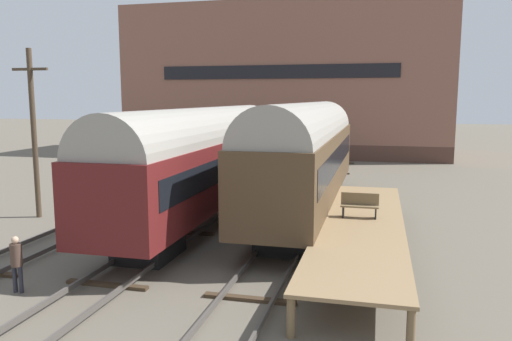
# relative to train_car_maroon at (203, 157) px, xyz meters

# --- Properties ---
(ground_plane) EXTENTS (200.00, 200.00, 0.00)m
(ground_plane) POSITION_rel_train_car_maroon_xyz_m (0.00, -5.46, -2.90)
(ground_plane) COLOR #60594C
(track_left) EXTENTS (2.60, 60.00, 0.26)m
(track_left) POSITION_rel_train_car_maroon_xyz_m (-4.37, -5.46, -2.75)
(track_left) COLOR #4C4742
(track_left) RESTS_ON ground
(track_middle) EXTENTS (2.60, 60.00, 0.26)m
(track_middle) POSITION_rel_train_car_maroon_xyz_m (0.00, -5.46, -2.75)
(track_middle) COLOR #4C4742
(track_middle) RESTS_ON ground
(track_right) EXTENTS (2.60, 60.00, 0.26)m
(track_right) POSITION_rel_train_car_maroon_xyz_m (4.37, -5.46, -2.75)
(track_right) COLOR #4C4742
(track_right) RESTS_ON ground
(train_car_maroon) EXTENTS (3.05, 17.32, 5.11)m
(train_car_maroon) POSITION_rel_train_car_maroon_xyz_m (0.00, 0.00, 0.00)
(train_car_maroon) COLOR black
(train_car_maroon) RESTS_ON ground
(train_car_brown) EXTENTS (3.04, 17.48, 5.33)m
(train_car_brown) POSITION_rel_train_car_maroon_xyz_m (4.37, 2.18, 0.13)
(train_car_brown) COLOR black
(train_car_brown) RESTS_ON ground
(station_platform) EXTENTS (2.97, 14.67, 1.09)m
(station_platform) POSITION_rel_train_car_maroon_xyz_m (7.17, -3.10, -1.89)
(station_platform) COLOR #8C704C
(station_platform) RESTS_ON ground
(bench) EXTENTS (1.40, 0.40, 0.91)m
(bench) POSITION_rel_train_car_maroon_xyz_m (7.06, -2.40, -1.32)
(bench) COLOR brown
(bench) RESTS_ON station_platform
(person_worker) EXTENTS (0.32, 0.32, 1.66)m
(person_worker) POSITION_rel_train_car_maroon_xyz_m (-2.22, -9.49, -1.90)
(person_worker) COLOR #282833
(person_worker) RESTS_ON ground
(utility_pole) EXTENTS (1.80, 0.24, 7.74)m
(utility_pole) POSITION_rel_train_car_maroon_xyz_m (-7.69, -1.39, 1.14)
(utility_pole) COLOR #473828
(utility_pole) RESTS_ON ground
(warehouse_building) EXTENTS (30.74, 11.39, 14.28)m
(warehouse_building) POSITION_rel_train_car_maroon_xyz_m (-1.51, 29.02, 4.25)
(warehouse_building) COLOR #4F342A
(warehouse_building) RESTS_ON ground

